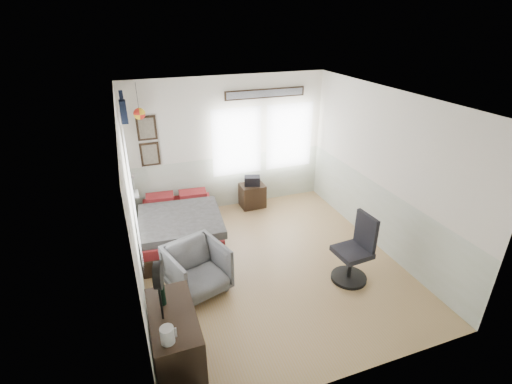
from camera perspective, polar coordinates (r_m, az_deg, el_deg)
The scene contains 12 objects.
ground_plane at distance 6.22m, azimuth 2.16°, elevation -11.03°, with size 4.00×4.50×0.01m, color #AC8449.
room_shell at distance 5.54m, azimuth 0.97°, elevation 3.44°, with size 4.02×4.52×2.71m.
wall_decor at distance 6.80m, azimuth -12.77°, elevation 11.38°, with size 3.55×1.32×1.44m.
bed at distance 6.74m, azimuth -11.51°, elevation -5.33°, with size 1.50×2.00×0.60m.
dresser at distance 4.46m, azimuth -12.18°, elevation -22.09°, with size 0.48×1.00×0.90m, color black.
armchair at distance 5.57m, azimuth -9.03°, elevation -11.59°, with size 0.78×0.80×0.73m, color #555658.
nightstand at distance 7.83m, azimuth -0.58°, elevation -0.54°, with size 0.50×0.40×0.50m, color black.
task_chair at distance 5.85m, azimuth 14.98°, elevation -9.25°, with size 0.54×0.54×1.09m.
kettle at distance 3.82m, azimuth -13.46°, elevation -20.62°, with size 0.16×0.13×0.18m.
bottle at distance 4.18m, azimuth -14.31°, elevation -14.79°, with size 0.08×0.08×0.30m, color black.
stand_fan at distance 3.77m, azimuth -14.81°, elevation -12.41°, with size 0.13×0.28×0.69m.
black_bag at distance 7.69m, azimuth -0.59°, elevation 1.76°, with size 0.32×0.21×0.19m, color black.
Camera 1 is at (-1.91, -4.60, 3.71)m, focal length 26.00 mm.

